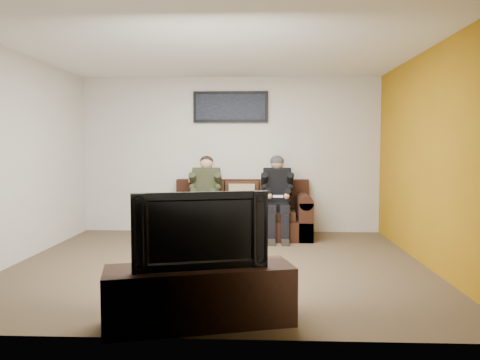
{
  "coord_description": "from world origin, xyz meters",
  "views": [
    {
      "loc": [
        0.49,
        -5.63,
        1.43
      ],
      "look_at": [
        0.2,
        1.2,
        0.95
      ],
      "focal_mm": 35.0,
      "sensor_mm": 36.0,
      "label": 1
    }
  ],
  "objects_px": {
    "person_right": "(277,192)",
    "television": "(199,229)",
    "cat": "(240,204)",
    "framed_poster": "(231,107)",
    "sofa": "(242,215)",
    "tv_stand": "(200,295)",
    "person_left": "(205,192)"
  },
  "relations": [
    {
      "from": "person_right",
      "to": "television",
      "type": "relative_size",
      "value": 1.22
    },
    {
      "from": "person_right",
      "to": "tv_stand",
      "type": "relative_size",
      "value": 0.87
    },
    {
      "from": "person_left",
      "to": "cat",
      "type": "distance_m",
      "value": 0.58
    },
    {
      "from": "person_right",
      "to": "television",
      "type": "bearing_deg",
      "value": -101.84
    },
    {
      "from": "sofa",
      "to": "cat",
      "type": "height_order",
      "value": "sofa"
    },
    {
      "from": "person_right",
      "to": "cat",
      "type": "distance_m",
      "value": 0.61
    },
    {
      "from": "tv_stand",
      "to": "television",
      "type": "bearing_deg",
      "value": 0.0
    },
    {
      "from": "sofa",
      "to": "tv_stand",
      "type": "xyz_separation_m",
      "value": [
        -0.19,
        -3.78,
        -0.1
      ]
    },
    {
      "from": "person_left",
      "to": "cat",
      "type": "height_order",
      "value": "person_left"
    },
    {
      "from": "person_left",
      "to": "sofa",
      "type": "bearing_deg",
      "value": 18.01
    },
    {
      "from": "sofa",
      "to": "television",
      "type": "height_order",
      "value": "television"
    },
    {
      "from": "cat",
      "to": "framed_poster",
      "type": "distance_m",
      "value": 1.67
    },
    {
      "from": "cat",
      "to": "person_right",
      "type": "bearing_deg",
      "value": -0.15
    },
    {
      "from": "person_right",
      "to": "television",
      "type": "height_order",
      "value": "person_right"
    },
    {
      "from": "framed_poster",
      "to": "television",
      "type": "height_order",
      "value": "framed_poster"
    },
    {
      "from": "cat",
      "to": "television",
      "type": "bearing_deg",
      "value": -92.81
    },
    {
      "from": "cat",
      "to": "tv_stand",
      "type": "bearing_deg",
      "value": -92.81
    },
    {
      "from": "person_left",
      "to": "television",
      "type": "relative_size",
      "value": 1.22
    },
    {
      "from": "sofa",
      "to": "person_left",
      "type": "height_order",
      "value": "person_left"
    },
    {
      "from": "cat",
      "to": "tv_stand",
      "type": "distance_m",
      "value": 3.61
    },
    {
      "from": "sofa",
      "to": "cat",
      "type": "distance_m",
      "value": 0.27
    },
    {
      "from": "sofa",
      "to": "framed_poster",
      "type": "bearing_deg",
      "value": 117.28
    },
    {
      "from": "person_right",
      "to": "cat",
      "type": "relative_size",
      "value": 1.98
    },
    {
      "from": "sofa",
      "to": "tv_stand",
      "type": "distance_m",
      "value": 3.78
    },
    {
      "from": "cat",
      "to": "tv_stand",
      "type": "height_order",
      "value": "cat"
    },
    {
      "from": "sofa",
      "to": "framed_poster",
      "type": "distance_m",
      "value": 1.82
    },
    {
      "from": "sofa",
      "to": "person_right",
      "type": "xyz_separation_m",
      "value": [
        0.56,
        -0.18,
        0.39
      ]
    },
    {
      "from": "tv_stand",
      "to": "television",
      "type": "height_order",
      "value": "television"
    },
    {
      "from": "person_left",
      "to": "framed_poster",
      "type": "bearing_deg",
      "value": 57.53
    },
    {
      "from": "cat",
      "to": "television",
      "type": "distance_m",
      "value": 3.61
    },
    {
      "from": "sofa",
      "to": "cat",
      "type": "relative_size",
      "value": 3.32
    },
    {
      "from": "sofa",
      "to": "television",
      "type": "relative_size",
      "value": 2.06
    }
  ]
}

